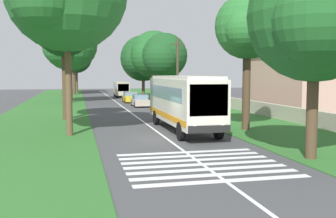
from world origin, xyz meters
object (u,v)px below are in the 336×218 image
object	(u,v)px
roadside_tree_left_3	(73,51)
roadside_tree_right_3	(310,19)
coach_bus	(183,99)
trailing_car_1	(130,97)
trailing_minibus_0	(121,88)
roadside_tree_right_0	(245,29)
roadside_tree_right_1	(163,57)
trailing_car_0	(140,101)
roadside_tree_left_2	(62,30)
roadside_tree_left_0	(75,58)
utility_pole	(178,74)
roadside_tree_right_4	(142,60)
roadside_tree_left_4	(69,45)
roadside_building	(301,79)
roadside_tree_right_2	(153,56)

from	to	relation	value
roadside_tree_left_3	roadside_tree_right_3	distance (m)	59.72
coach_bus	trailing_car_1	distance (m)	27.53
trailing_minibus_0	roadside_tree_right_0	xyz separation A→B (m)	(-39.94, -4.13, 5.37)
trailing_minibus_0	roadside_tree_right_1	xyz separation A→B (m)	(-19.09, -2.94, 4.30)
trailing_car_0	roadside_tree_left_2	distance (m)	16.25
roadside_tree_left_0	utility_pole	xyz separation A→B (m)	(-44.42, -10.36, -3.14)
roadside_tree_right_0	roadside_tree_right_3	distance (m)	9.42
coach_bus	utility_pole	distance (m)	13.85
trailing_car_0	trailing_minibus_0	distance (m)	18.95
utility_pole	trailing_car_1	bearing A→B (deg)	12.18
coach_bus	roadside_tree_right_4	size ratio (longest dim) A/B	1.10
trailing_car_0	roadside_tree_right_1	world-z (taller)	roadside_tree_right_1
roadside_tree_left_4	roadside_tree_right_4	size ratio (longest dim) A/B	1.14
roadside_tree_right_0	roadside_tree_left_0	bearing A→B (deg)	11.19
roadside_tree_right_4	roadside_building	bearing A→B (deg)	-152.48
roadside_tree_left_3	roadside_tree_left_0	bearing A→B (deg)	-2.24
roadside_tree_right_1	roadside_tree_right_0	bearing A→B (deg)	-176.73
roadside_tree_left_4	roadside_building	distance (m)	29.91
trailing_car_1	roadside_tree_right_3	bearing A→B (deg)	-175.11
trailing_minibus_0	roadside_tree_right_3	world-z (taller)	roadside_tree_right_3
coach_bus	trailing_minibus_0	bearing A→B (deg)	-0.17
roadside_tree_left_4	trailing_car_0	bearing A→B (deg)	-136.28
roadside_tree_right_1	roadside_tree_right_2	distance (m)	7.54
utility_pole	roadside_building	world-z (taller)	utility_pole
roadside_tree_right_1	roadside_tree_right_3	bearing A→B (deg)	-179.70
roadside_tree_left_2	roadside_tree_right_4	distance (m)	32.91
roadside_tree_right_1	roadside_tree_right_2	world-z (taller)	roadside_tree_right_2
utility_pole	trailing_car_0	bearing A→B (deg)	21.47
coach_bus	roadside_tree_left_3	world-z (taller)	roadside_tree_left_3
roadside_tree_right_0	roadside_building	bearing A→B (deg)	-42.76
roadside_tree_right_0	roadside_tree_right_3	size ratio (longest dim) A/B	0.98
roadside_tree_left_0	roadside_tree_right_0	distance (m)	59.51
roadside_tree_left_2	trailing_car_1	bearing A→B (deg)	-22.94
coach_bus	roadside_tree_left_0	xyz separation A→B (m)	(57.82, 7.31, 4.87)
roadside_tree_left_4	roadside_tree_left_0	bearing A→B (deg)	-1.36
trailing_car_1	trailing_minibus_0	world-z (taller)	trailing_minibus_0
coach_bus	roadside_tree_left_0	size ratio (longest dim) A/B	1.07
trailing_minibus_0	roadside_tree_left_2	distance (m)	32.68
trailing_car_1	roadside_tree_right_4	world-z (taller)	roadside_tree_right_4
roadside_tree_left_2	roadside_tree_left_3	size ratio (longest dim) A/B	0.91
roadside_tree_right_1	trailing_car_1	bearing A→B (deg)	22.96
roadside_tree_right_3	roadside_tree_left_0	bearing A→B (deg)	8.83
utility_pole	coach_bus	bearing A→B (deg)	167.18
roadside_tree_right_0	roadside_tree_left_4	bearing A→B (deg)	22.42
coach_bus	roadside_building	world-z (taller)	roadside_building
trailing_car_0	roadside_tree_right_4	world-z (taller)	roadside_tree_right_4
trailing_minibus_0	roadside_tree_right_4	size ratio (longest dim) A/B	0.59
trailing_car_0	coach_bus	bearing A→B (deg)	179.23
trailing_car_0	utility_pole	distance (m)	8.24
coach_bus	roadside_tree_left_4	distance (m)	30.67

